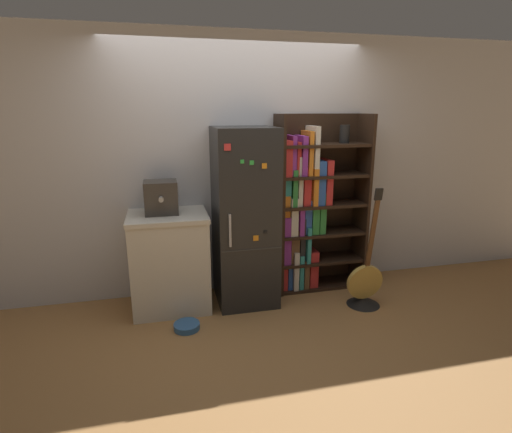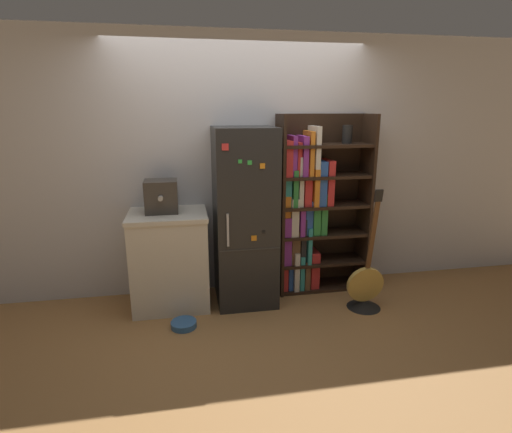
% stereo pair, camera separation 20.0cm
% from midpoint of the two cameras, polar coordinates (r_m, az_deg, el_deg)
% --- Properties ---
extents(ground_plane, '(16.00, 16.00, 0.00)m').
position_cam_midpoint_polar(ground_plane, '(4.04, -2.54, -12.48)').
color(ground_plane, '#A87542').
extents(wall_back, '(8.00, 0.05, 2.60)m').
position_cam_midpoint_polar(wall_back, '(4.09, -4.03, 7.03)').
color(wall_back, silver).
rests_on(wall_back, ground_plane).
extents(refrigerator, '(0.57, 0.64, 1.72)m').
position_cam_midpoint_polar(refrigerator, '(3.86, -3.10, -0.13)').
color(refrigerator, black).
rests_on(refrigerator, ground_plane).
extents(bookshelf, '(0.95, 0.36, 1.83)m').
position_cam_midpoint_polar(bookshelf, '(4.18, 6.16, 1.10)').
color(bookshelf, black).
rests_on(bookshelf, ground_plane).
extents(kitchen_counter, '(0.73, 0.61, 0.93)m').
position_cam_midpoint_polar(kitchen_counter, '(3.94, -13.62, -6.21)').
color(kitchen_counter, beige).
rests_on(kitchen_counter, ground_plane).
extents(espresso_machine, '(0.30, 0.32, 0.30)m').
position_cam_midpoint_polar(espresso_machine, '(3.80, -14.89, 2.65)').
color(espresso_machine, '#38332D').
rests_on(espresso_machine, kitchen_counter).
extents(guitar, '(0.36, 0.33, 1.20)m').
position_cam_midpoint_polar(guitar, '(4.08, 13.86, -10.00)').
color(guitar, black).
rests_on(guitar, ground_plane).
extents(pet_bowl, '(0.23, 0.23, 0.05)m').
position_cam_midpoint_polar(pet_bowl, '(3.70, -11.45, -15.08)').
color(pet_bowl, '#3366A5').
rests_on(pet_bowl, ground_plane).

